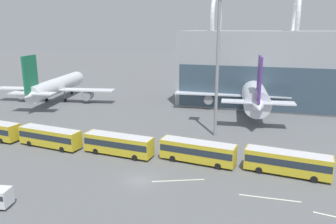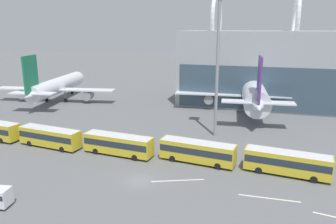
{
  "view_description": "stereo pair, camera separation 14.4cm",
  "coord_description": "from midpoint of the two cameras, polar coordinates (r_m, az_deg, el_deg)",
  "views": [
    {
      "loc": [
        15.67,
        -38.75,
        20.56
      ],
      "look_at": [
        -2.75,
        22.69,
        4.0
      ],
      "focal_mm": 35.0,
      "sensor_mm": 36.0,
      "label": 1
    },
    {
      "loc": [
        15.81,
        -38.7,
        20.56
      ],
      "look_at": [
        -2.75,
        22.69,
        4.0
      ],
      "focal_mm": 35.0,
      "sensor_mm": 36.0,
      "label": 2
    }
  ],
  "objects": [
    {
      "name": "lane_stripe_1",
      "position": [
        46.4,
        1.7,
        -11.83
      ],
      "size": [
        6.93,
        3.02,
        0.01
      ],
      "primitive_type": "cube",
      "rotation": [
        0.0,
        0.0,
        0.39
      ],
      "color": "silver",
      "rests_on": "ground_plane"
    },
    {
      "name": "shuttle_bus_1",
      "position": [
        61.59,
        -19.93,
        -3.99
      ],
      "size": [
        12.09,
        4.14,
        3.37
      ],
      "rotation": [
        0.0,
        0.0,
        -0.12
      ],
      "color": "gold",
      "rests_on": "ground_plane"
    },
    {
      "name": "floodlight_mast",
      "position": [
        61.84,
        8.65,
        10.98
      ],
      "size": [
        2.3,
        2.3,
        27.89
      ],
      "color": "gray",
      "rests_on": "ground_plane"
    },
    {
      "name": "airliner_at_gate_near",
      "position": [
        98.42,
        -19.06,
        4.25
      ],
      "size": [
        34.32,
        34.07,
        14.11
      ],
      "rotation": [
        0.0,
        0.0,
        1.74
      ],
      "color": "silver",
      "rests_on": "ground_plane"
    },
    {
      "name": "shuttle_bus_2",
      "position": [
        55.04,
        -8.68,
        -5.43
      ],
      "size": [
        12.06,
        3.85,
        3.37
      ],
      "rotation": [
        0.0,
        0.0,
        -0.09
      ],
      "color": "gold",
      "rests_on": "ground_plane"
    },
    {
      "name": "lane_stripe_5",
      "position": [
        43.91,
        17.17,
        -14.14
      ],
      "size": [
        7.46,
        0.53,
        0.01
      ],
      "primitive_type": "cube",
      "rotation": [
        0.0,
        0.0,
        0.04
      ],
      "color": "silver",
      "rests_on": "ground_plane"
    },
    {
      "name": "shuttle_bus_3",
      "position": [
        51.6,
        5.09,
        -6.69
      ],
      "size": [
        12.1,
        4.2,
        3.37
      ],
      "rotation": [
        0.0,
        0.0,
        -0.12
      ],
      "color": "gold",
      "rests_on": "ground_plane"
    },
    {
      "name": "ground_plane",
      "position": [
        46.58,
        -4.98,
        -11.77
      ],
      "size": [
        440.0,
        440.0,
        0.0
      ],
      "primitive_type": "plane",
      "color": "slate"
    },
    {
      "name": "airliner_at_gate_far",
      "position": [
        86.26,
        14.49,
        3.67
      ],
      "size": [
        39.5,
        44.12,
        15.09
      ],
      "rotation": [
        0.0,
        0.0,
        1.67
      ],
      "color": "silver",
      "rests_on": "ground_plane"
    },
    {
      "name": "shuttle_bus_4",
      "position": [
        50.33,
        19.98,
        -8.12
      ],
      "size": [
        12.1,
        4.17,
        3.37
      ],
      "rotation": [
        0.0,
        0.0,
        -0.12
      ],
      "color": "gold",
      "rests_on": "ground_plane"
    }
  ]
}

